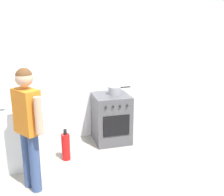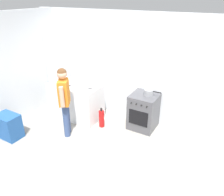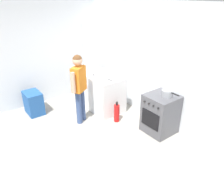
% 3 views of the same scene
% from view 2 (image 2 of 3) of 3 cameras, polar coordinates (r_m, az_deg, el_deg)
% --- Properties ---
extents(ground_plane, '(8.00, 8.00, 0.00)m').
position_cam_2_polar(ground_plane, '(4.43, -4.75, -15.95)').
color(ground_plane, gray).
extents(back_wall, '(6.00, 0.10, 2.60)m').
position_cam_2_polar(back_wall, '(5.28, 6.86, 7.48)').
color(back_wall, silver).
rests_on(back_wall, ground).
extents(side_wall_left, '(0.10, 3.10, 2.60)m').
position_cam_2_polar(side_wall_left, '(5.73, -24.94, 6.72)').
color(side_wall_left, silver).
rests_on(side_wall_left, ground).
extents(counter_unit, '(1.30, 0.70, 0.90)m').
position_cam_2_polar(counter_unit, '(5.67, -9.33, -0.67)').
color(counter_unit, silver).
rests_on(counter_unit, ground).
extents(oven_left, '(0.61, 0.62, 0.85)m').
position_cam_2_polar(oven_left, '(5.19, 8.22, -3.49)').
color(oven_left, '#4C4C51').
rests_on(oven_left, ground).
extents(pot, '(0.40, 0.22, 0.13)m').
position_cam_2_polar(pot, '(4.99, 9.56, 1.48)').
color(pot, gray).
rests_on(pot, oven_left).
extents(knife_carving, '(0.31, 0.17, 0.01)m').
position_cam_2_polar(knife_carving, '(5.21, -6.86, 2.59)').
color(knife_carving, silver).
rests_on(knife_carving, counter_unit).
extents(knife_chef, '(0.31, 0.08, 0.01)m').
position_cam_2_polar(knife_chef, '(5.35, -10.35, 2.95)').
color(knife_chef, silver).
rests_on(knife_chef, counter_unit).
extents(person, '(0.35, 0.50, 1.58)m').
position_cam_2_polar(person, '(4.76, -12.35, 0.21)').
color(person, '#384C7A').
rests_on(person, ground).
extents(fire_extinguisher, '(0.13, 0.13, 0.50)m').
position_cam_2_polar(fire_extinguisher, '(5.27, -2.74, -5.38)').
color(fire_extinguisher, red).
rests_on(fire_extinguisher, ground).
extents(recycling_crate_lower, '(0.52, 0.36, 0.28)m').
position_cam_2_polar(recycling_crate_lower, '(5.45, -25.07, -7.91)').
color(recycling_crate_lower, '#235193').
rests_on(recycling_crate_lower, ground).
extents(recycling_crate_upper, '(0.52, 0.36, 0.28)m').
position_cam_2_polar(recycling_crate_upper, '(5.31, -25.63, -5.38)').
color(recycling_crate_upper, '#235193').
rests_on(recycling_crate_upper, recycling_crate_lower).
extents(larder_cabinet, '(0.48, 0.44, 2.00)m').
position_cam_2_polar(larder_cabinet, '(6.39, -13.70, 7.35)').
color(larder_cabinet, silver).
rests_on(larder_cabinet, ground).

